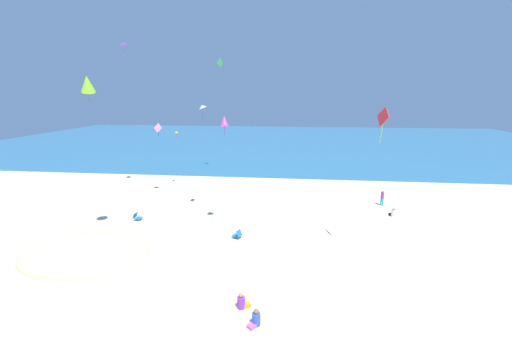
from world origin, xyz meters
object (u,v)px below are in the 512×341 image
kite_purple (122,44)px  kite_white (202,107)px  beach_chair_near_camera (137,217)px  beach_chair_far_right (238,234)px  person_1 (242,302)px  kite_yellow (176,132)px  kite_red (383,117)px  person_2 (393,213)px  kite_magenta (224,121)px  person_0 (382,197)px  kite_green (220,63)px  person_3 (256,319)px  kite_lime (87,84)px  kite_pink (158,128)px

kite_purple → kite_white: 11.63m
beach_chair_near_camera → kite_white: bearing=28.6°
beach_chair_far_right → person_1: (1.35, -7.01, 0.01)m
kite_yellow → kite_white: size_ratio=0.44×
person_1 → kite_red: kite_red is taller
person_2 → kite_magenta: bearing=85.0°
person_0 → kite_green: kite_green is taller
person_2 → beach_chair_far_right: bearing=93.2°
kite_magenta → kite_white: 3.64m
person_1 → beach_chair_far_right: bearing=75.2°
kite_red → kite_green: kite_green is taller
beach_chair_near_camera → person_3: (10.51, -10.36, 0.01)m
person_3 → kite_white: (-5.46, 12.38, 8.43)m
beach_chair_near_camera → kite_green: kite_green is taller
kite_lime → kite_white: (5.45, 5.51, -1.55)m
person_0 → person_1: 18.06m
beach_chair_far_right → kite_lime: bearing=31.8°
beach_chair_near_camera → person_3: person_3 is taller
kite_pink → kite_yellow: bearing=78.6°
beach_chair_far_right → person_2: 13.04m
person_3 → kite_pink: bearing=-106.5°
beach_chair_far_right → beach_chair_near_camera: 8.72m
person_2 → kite_red: size_ratio=0.38×
kite_yellow → kite_white: 9.29m
kite_purple → kite_white: bearing=-31.3°
kite_pink → kite_red: kite_red is taller
kite_yellow → person_2: bearing=-17.8°
beach_chair_far_right → kite_white: (-3.37, 4.33, 8.44)m
person_0 → kite_yellow: (-20.06, 3.94, 5.04)m
person_1 → kite_lime: 15.39m
person_0 → kite_purple: bearing=121.7°
beach_chair_far_right → kite_lime: (-8.81, -1.18, 9.99)m
kite_magenta → kite_purple: bearing=144.1°
person_2 → kite_yellow: bearing=52.0°
person_3 → person_0: bearing=-171.5°
beach_chair_far_right → person_3: 8.32m
person_3 → kite_yellow: size_ratio=1.01×
kite_pink → kite_white: size_ratio=0.71×
person_3 → kite_yellow: bearing=-112.2°
kite_red → kite_lime: size_ratio=1.21×
beach_chair_far_right → kite_red: kite_red is taller
kite_yellow → kite_lime: (-0.53, -12.85, 4.43)m
person_2 → kite_white: bearing=73.0°
beach_chair_far_right → person_2: bearing=-132.4°
beach_chair_near_camera → person_0: 20.92m
kite_white → kite_purple: bearing=148.7°
person_2 → kite_purple: (-24.11, 4.47, 13.90)m
beach_chair_near_camera → kite_purple: (-3.73, 7.35, 13.90)m
person_2 → kite_red: kite_red is taller
beach_chair_near_camera → kite_purple: 16.16m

